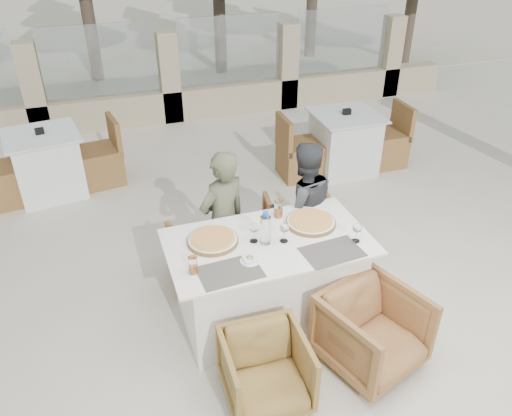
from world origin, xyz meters
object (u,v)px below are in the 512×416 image
object	(u,v)px
olive_dish	(250,259)
bg_table_b	(344,143)
diner_left	(223,221)
beer_glass_right	(278,209)
diner_right	(303,208)
beer_glass_left	(193,265)
wine_glass_centre	(254,232)
pizza_right	(311,221)
armchair_near_left	(266,371)
armchair_far_left	(211,253)
bg_table_a	(47,164)
dining_table	(268,279)
wine_glass_near	(284,231)
pizza_left	(213,240)
armchair_far_right	(300,228)
armchair_near_right	(372,331)
water_bottle	(266,228)
wine_glass_corner	(357,231)

from	to	relation	value
olive_dish	bg_table_b	size ratio (longest dim) A/B	0.07
diner_left	beer_glass_right	bearing A→B (deg)	126.80
diner_right	beer_glass_right	bearing A→B (deg)	37.37
bg_table_b	beer_glass_left	bearing A→B (deg)	-133.71
wine_glass_centre	diner_left	bearing A→B (deg)	101.42
pizza_right	armchair_near_left	world-z (taller)	pizza_right
armchair_far_left	bg_table_a	world-z (taller)	bg_table_a
wine_glass_centre	beer_glass_right	world-z (taller)	wine_glass_centre
pizza_right	bg_table_b	world-z (taller)	pizza_right
dining_table	diner_left	distance (m)	0.65
pizza_right	bg_table_b	distance (m)	2.65
pizza_right	beer_glass_right	size ratio (longest dim) A/B	2.78
beer_glass_left	bg_table_b	world-z (taller)	beer_glass_left
bg_table_a	olive_dish	bearing A→B (deg)	-71.87
dining_table	bg_table_b	world-z (taller)	same
wine_glass_near	diner_right	xyz separation A→B (m)	(0.43, 0.59, -0.22)
olive_dish	diner_right	bearing A→B (deg)	44.73
pizza_left	pizza_right	xyz separation A→B (m)	(0.83, -0.01, 0.00)
beer_glass_left	bg_table_b	size ratio (longest dim) A/B	0.08
beer_glass_right	armchair_far_left	xyz separation A→B (m)	(-0.52, 0.32, -0.55)
wine_glass_near	bg_table_a	size ratio (longest dim) A/B	0.11
dining_table	bg_table_a	bearing A→B (deg)	121.26
pizza_left	armchair_far_right	bearing A→B (deg)	30.59
dining_table	armchair_far_right	size ratio (longest dim) A/B	2.42
armchair_near_right	armchair_near_left	bearing A→B (deg)	165.22
beer_glass_right	olive_dish	size ratio (longest dim) A/B	1.34
wine_glass_centre	armchair_near_right	size ratio (longest dim) A/B	0.27
armchair_near_left	water_bottle	bearing A→B (deg)	72.77
olive_dish	armchair_far_left	xyz separation A→B (m)	(-0.10, 0.83, -0.50)
beer_glass_left	wine_glass_near	bearing A→B (deg)	11.03
water_bottle	bg_table_a	world-z (taller)	water_bottle
diner_right	bg_table_a	distance (m)	3.26
wine_glass_near	bg_table_a	xyz separation A→B (m)	(-1.85, 2.91, -0.48)
diner_left	bg_table_b	world-z (taller)	diner_left
water_bottle	beer_glass_left	distance (m)	0.64
armchair_near_right	beer_glass_right	bearing A→B (deg)	90.54
armchair_near_left	wine_glass_centre	bearing A→B (deg)	78.98
wine_glass_corner	armchair_far_left	world-z (taller)	wine_glass_corner
wine_glass_near	armchair_near_left	size ratio (longest dim) A/B	0.31
pizza_right	olive_dish	size ratio (longest dim) A/B	3.73
pizza_right	wine_glass_centre	world-z (taller)	wine_glass_centre
wine_glass_centre	beer_glass_left	world-z (taller)	wine_glass_centre
wine_glass_near	beer_glass_left	size ratio (longest dim) A/B	1.38
beer_glass_left	diner_left	distance (m)	0.87
water_bottle	beer_glass_left	world-z (taller)	water_bottle
water_bottle	wine_glass_near	world-z (taller)	water_bottle
armchair_far_left	bg_table_a	xyz separation A→B (m)	(-1.42, 2.23, 0.09)
bg_table_a	diner_left	bearing A→B (deg)	-64.88
armchair_near_left	bg_table_b	bearing A→B (deg)	56.57
wine_glass_centre	armchair_near_left	size ratio (longest dim) A/B	0.31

